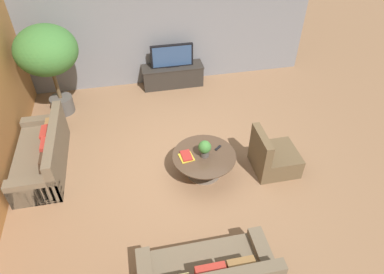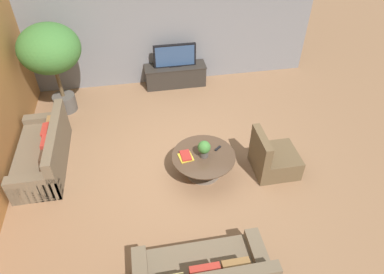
{
  "view_description": "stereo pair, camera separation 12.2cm",
  "coord_description": "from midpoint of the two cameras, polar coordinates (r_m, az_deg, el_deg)",
  "views": [
    {
      "loc": [
        -0.85,
        -4.62,
        4.74
      ],
      "look_at": [
        0.14,
        0.16,
        0.55
      ],
      "focal_mm": 32.0,
      "sensor_mm": 36.0,
      "label": 1
    },
    {
      "loc": [
        -0.73,
        -4.65,
        4.74
      ],
      "look_at": [
        0.14,
        0.16,
        0.55
      ],
      "focal_mm": 32.0,
      "sensor_mm": 36.0,
      "label": 2
    }
  ],
  "objects": [
    {
      "name": "armchair_wicker",
      "position": [
        6.58,
        12.8,
        -3.36
      ],
      "size": [
        0.8,
        0.76,
        0.86
      ],
      "rotation": [
        0.0,
        0.0,
        1.57
      ],
      "color": "brown",
      "rests_on": "ground"
    },
    {
      "name": "coffee_table",
      "position": [
        6.29,
        1.46,
        -3.95
      ],
      "size": [
        1.16,
        1.16,
        0.46
      ],
      "color": "#756656",
      "rests_on": "ground"
    },
    {
      "name": "couch_by_wall",
      "position": [
        7.05,
        -24.02,
        -2.83
      ],
      "size": [
        0.84,
        1.93,
        0.84
      ],
      "rotation": [
        0.0,
        0.0,
        -1.57
      ],
      "color": "brown",
      "rests_on": "ground"
    },
    {
      "name": "media_console",
      "position": [
        8.85,
        -3.63,
        10.23
      ],
      "size": [
        1.53,
        0.5,
        0.54
      ],
      "color": "#2D2823",
      "rests_on": "ground"
    },
    {
      "name": "remote_black",
      "position": [
        6.34,
        3.81,
        -1.83
      ],
      "size": [
        0.15,
        0.13,
        0.02
      ],
      "primitive_type": "cube",
      "rotation": [
        0.0,
        0.0,
        -0.88
      ],
      "color": "black",
      "rests_on": "coffee_table"
    },
    {
      "name": "potted_plant_tabletop",
      "position": [
        6.07,
        1.54,
        -1.88
      ],
      "size": [
        0.23,
        0.23,
        0.33
      ],
      "color": "#514C47",
      "rests_on": "coffee_table"
    },
    {
      "name": "back_wall_stone",
      "position": [
        8.57,
        -5.79,
        18.2
      ],
      "size": [
        7.4,
        0.12,
        3.0
      ],
      "primitive_type": "cube",
      "color": "slate",
      "rests_on": "ground"
    },
    {
      "name": "book_stack",
      "position": [
        6.15,
        -1.52,
        -3.25
      ],
      "size": [
        0.28,
        0.31,
        0.05
      ],
      "color": "gold",
      "rests_on": "coffee_table"
    },
    {
      "name": "ground_plane",
      "position": [
        6.67,
        -1.39,
        -4.64
      ],
      "size": [
        24.0,
        24.0,
        0.0
      ],
      "primitive_type": "plane",
      "color": "#8C6647"
    },
    {
      "name": "television",
      "position": [
        8.58,
        -3.78,
        13.33
      ],
      "size": [
        1.04,
        0.13,
        0.57
      ],
      "color": "black",
      "rests_on": "media_console"
    },
    {
      "name": "potted_palm_tall",
      "position": [
        7.85,
        -23.42,
        12.64
      ],
      "size": [
        1.28,
        1.28,
        2.05
      ],
      "color": "#514C47",
      "rests_on": "ground"
    }
  ]
}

